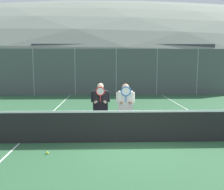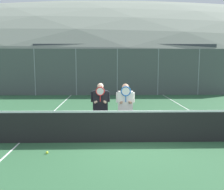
{
  "view_description": "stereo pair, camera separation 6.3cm",
  "coord_description": "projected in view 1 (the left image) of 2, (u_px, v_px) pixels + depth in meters",
  "views": [
    {
      "loc": [
        -0.82,
        -7.27,
        2.4
      ],
      "look_at": [
        -0.59,
        0.9,
        1.33
      ],
      "focal_mm": 40.0,
      "sensor_mm": 36.0,
      "label": 1
    },
    {
      "loc": [
        -0.76,
        -7.28,
        2.4
      ],
      "look_at": [
        -0.59,
        0.9,
        1.33
      ],
      "focal_mm": 40.0,
      "sensor_mm": 36.0,
      "label": 2
    }
  ],
  "objects": [
    {
      "name": "player_center_left",
      "position": [
        125.0,
        105.0,
        8.03
      ],
      "size": [
        0.6,
        0.34,
        1.72
      ],
      "color": "black",
      "rests_on": "ground_plane"
    },
    {
      "name": "fence_back",
      "position": [
        116.0,
        72.0,
        18.14
      ],
      "size": [
        17.99,
        0.06,
        3.37
      ],
      "color": "gray",
      "rests_on": "ground_plane"
    },
    {
      "name": "hill_distant",
      "position": [
        108.0,
        72.0,
        60.54
      ],
      "size": [
        143.17,
        79.54,
        27.84
      ],
      "color": "gray",
      "rests_on": "ground_plane"
    },
    {
      "name": "player_leftmost",
      "position": [
        100.0,
        105.0,
        8.05
      ],
      "size": [
        0.61,
        0.34,
        1.74
      ],
      "color": "#56565B",
      "rests_on": "ground_plane"
    },
    {
      "name": "car_center",
      "position": [
        191.0,
        80.0,
        20.79
      ],
      "size": [
        4.07,
        1.93,
        1.85
      ],
      "color": "#285638",
      "rests_on": "ground_plane"
    },
    {
      "name": "car_far_left",
      "position": [
        66.0,
        81.0,
        20.43
      ],
      "size": [
        4.37,
        1.95,
        1.66
      ],
      "color": "#285638",
      "rests_on": "ground_plane"
    },
    {
      "name": "court_line_right_sideline",
      "position": [
        204.0,
        119.0,
        10.61
      ],
      "size": [
        0.05,
        16.0,
        0.01
      ],
      "primitive_type": "cube",
      "color": "white",
      "rests_on": "ground_plane"
    },
    {
      "name": "tennis_net",
      "position": [
        132.0,
        126.0,
        7.48
      ],
      "size": [
        9.12,
        0.09,
        1.08
      ],
      "color": "gray",
      "rests_on": "ground_plane"
    },
    {
      "name": "car_left_of_center",
      "position": [
        130.0,
        81.0,
        20.39
      ],
      "size": [
        4.55,
        2.09,
        1.79
      ],
      "color": "#285638",
      "rests_on": "ground_plane"
    },
    {
      "name": "tennis_ball_on_court",
      "position": [
        47.0,
        153.0,
        6.56
      ],
      "size": [
        0.07,
        0.07,
        0.07
      ],
      "color": "#CCDB33",
      "rests_on": "ground_plane"
    },
    {
      "name": "clubhouse_building",
      "position": [
        122.0,
        66.0,
        25.49
      ],
      "size": [
        16.65,
        5.5,
        4.05
      ],
      "color": "tan",
      "rests_on": "ground_plane"
    },
    {
      "name": "ground_plane",
      "position": [
        132.0,
        142.0,
        7.55
      ],
      "size": [
        120.0,
        120.0,
        0.0
      ],
      "primitive_type": "plane",
      "color": "#2D5B38"
    },
    {
      "name": "court_line_left_sideline",
      "position": [
        44.0,
        120.0,
        10.42
      ],
      "size": [
        0.05,
        16.0,
        0.01
      ],
      "primitive_type": "cube",
      "color": "white",
      "rests_on": "ground_plane"
    }
  ]
}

